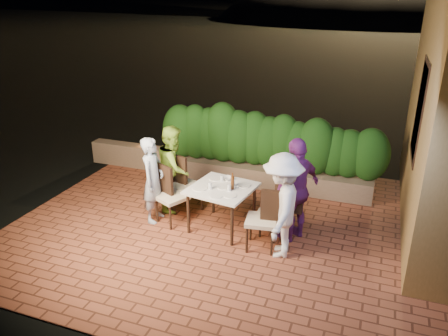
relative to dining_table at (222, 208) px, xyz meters
The scene contains 30 objects.
ground 0.53m from the dining_table, 84.28° to the right, with size 400.00×400.00×0.00m, color black.
terrace_floor 0.48m from the dining_table, 77.25° to the left, with size 7.00×6.00×0.15m, color brown.
window_pane 3.48m from the dining_table, 22.00° to the left, with size 0.08×1.00×1.40m, color black.
window_frame 3.47m from the dining_table, 22.07° to the left, with size 0.06×1.15×1.55m, color black.
planter 1.98m from the dining_table, 83.15° to the left, with size 4.20×0.55×0.40m, color #76604B.
hedge 2.05m from the dining_table, 83.15° to the left, with size 4.00×0.70×1.10m, color #174211, non-canonical shape.
parapet 3.39m from the dining_table, 144.76° to the left, with size 2.20×0.30×0.50m, color #76604B.
hill 59.85m from the dining_table, 88.05° to the left, with size 52.00×40.00×22.00m, color black.
dining_table is the anchor object (origin of this frame).
plate_nw 0.53m from the dining_table, 148.94° to the right, with size 0.23×0.23×0.01m, color white.
plate_sw 0.52m from the dining_table, 129.02° to the left, with size 0.20×0.20×0.01m, color white.
plate_ne 0.52m from the dining_table, 48.09° to the right, with size 0.21×0.21×0.01m, color white.
plate_se 0.53m from the dining_table, 30.49° to the left, with size 0.23×0.23×0.01m, color white.
plate_centre 0.38m from the dining_table, 19.95° to the right, with size 0.20×0.20×0.01m, color white.
plate_front 0.52m from the dining_table, 84.86° to the right, with size 0.21×0.21×0.01m, color white.
glass_nw 0.47m from the dining_table, 142.82° to the right, with size 0.06×0.06×0.11m, color silver.
glass_sw 0.49m from the dining_table, 110.31° to the left, with size 0.06×0.06×0.10m, color silver.
glass_ne 0.46m from the dining_table, 28.76° to the right, with size 0.06×0.06×0.11m, color silver.
glass_se 0.47m from the dining_table, 34.12° to the left, with size 0.06×0.06×0.11m, color silver.
beer_bottle 0.55m from the dining_table, ahead, with size 0.05×0.05×0.28m, color #51280D, non-canonical shape.
bowl 0.51m from the dining_table, 93.80° to the left, with size 0.18×0.18×0.04m, color white.
chair_left_front 0.88m from the dining_table, behind, with size 0.46×0.46×1.00m, color black, non-canonical shape.
chair_left_back 0.90m from the dining_table, 156.32° to the left, with size 0.48×0.48×1.03m, color black, non-canonical shape.
chair_right_front 0.87m from the dining_table, 25.10° to the right, with size 0.46×0.46×1.00m, color black, non-canonical shape.
chair_right_back 0.90m from the dining_table, ahead, with size 0.45×0.45×0.98m, color black, non-canonical shape.
diner_blue 1.25m from the dining_table, behind, with size 0.55×0.36×1.50m, color #9FB2CC.
diner_green 1.23m from the dining_table, 157.97° to the left, with size 0.75×0.59×1.55m, color #9BD041.
diner_white 1.25m from the dining_table, 21.18° to the right, with size 1.04×0.60×1.61m, color white.
diner_purple 1.28m from the dining_table, ahead, with size 0.99×0.41×1.69m, color #6A2674.
parapet_lamp 3.24m from the dining_table, 142.81° to the left, with size 0.10×0.10×0.14m, color orange.
Camera 1 is at (2.22, -5.69, 3.71)m, focal length 35.00 mm.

